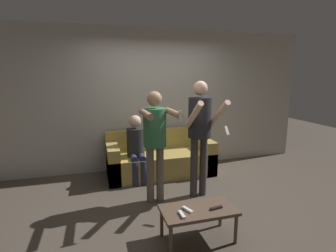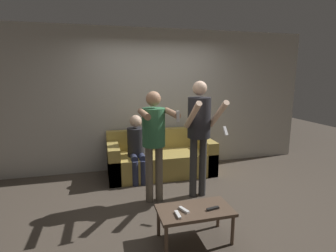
{
  "view_description": "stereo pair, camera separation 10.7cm",
  "coord_description": "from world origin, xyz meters",
  "px_view_note": "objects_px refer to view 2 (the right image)",
  "views": [
    {
      "loc": [
        -1.14,
        -3.37,
        1.85
      ],
      "look_at": [
        0.02,
        0.64,
        1.02
      ],
      "focal_mm": 28.0,
      "sensor_mm": 36.0,
      "label": 1
    },
    {
      "loc": [
        -1.04,
        -3.4,
        1.85
      ],
      "look_at": [
        0.02,
        0.64,
        1.02
      ],
      "focal_mm": 28.0,
      "sensor_mm": 36.0,
      "label": 2
    }
  ],
  "objects_px": {
    "person_seated": "(137,145)",
    "remote_far": "(184,210)",
    "person_standing_left": "(154,134)",
    "coffee_table": "(195,213)",
    "remote_mid": "(213,209)",
    "person_standing_right": "(199,126)",
    "remote_near": "(178,215)",
    "couch": "(161,159)"
  },
  "relations": [
    {
      "from": "coffee_table",
      "to": "remote_near",
      "type": "relative_size",
      "value": 5.53
    },
    {
      "from": "person_standing_left",
      "to": "remote_near",
      "type": "xyz_separation_m",
      "value": [
        0.02,
        -1.1,
        -0.63
      ]
    },
    {
      "from": "person_standing_right",
      "to": "person_seated",
      "type": "bearing_deg",
      "value": 132.33
    },
    {
      "from": "person_seated",
      "to": "coffee_table",
      "type": "distance_m",
      "value": 1.97
    },
    {
      "from": "couch",
      "to": "coffee_table",
      "type": "bearing_deg",
      "value": -92.56
    },
    {
      "from": "couch",
      "to": "remote_near",
      "type": "relative_size",
      "value": 12.95
    },
    {
      "from": "remote_far",
      "to": "coffee_table",
      "type": "bearing_deg",
      "value": 4.07
    },
    {
      "from": "remote_near",
      "to": "coffee_table",
      "type": "bearing_deg",
      "value": 21.4
    },
    {
      "from": "person_seated",
      "to": "remote_mid",
      "type": "distance_m",
      "value": 2.07
    },
    {
      "from": "couch",
      "to": "person_standing_left",
      "type": "distance_m",
      "value": 1.34
    },
    {
      "from": "couch",
      "to": "coffee_table",
      "type": "distance_m",
      "value": 2.09
    },
    {
      "from": "person_standing_right",
      "to": "person_seated",
      "type": "relative_size",
      "value": 1.52
    },
    {
      "from": "couch",
      "to": "remote_far",
      "type": "xyz_separation_m",
      "value": [
        -0.22,
        -2.09,
        0.11
      ]
    },
    {
      "from": "person_standing_left",
      "to": "coffee_table",
      "type": "relative_size",
      "value": 1.95
    },
    {
      "from": "couch",
      "to": "person_seated",
      "type": "distance_m",
      "value": 0.61
    },
    {
      "from": "coffee_table",
      "to": "remote_far",
      "type": "relative_size",
      "value": 5.44
    },
    {
      "from": "couch",
      "to": "remote_far",
      "type": "height_order",
      "value": "couch"
    },
    {
      "from": "remote_mid",
      "to": "person_standing_left",
      "type": "bearing_deg",
      "value": 111.89
    },
    {
      "from": "couch",
      "to": "coffee_table",
      "type": "xyz_separation_m",
      "value": [
        -0.09,
        -2.08,
        0.06
      ]
    },
    {
      "from": "couch",
      "to": "person_seated",
      "type": "bearing_deg",
      "value": -160.0
    },
    {
      "from": "person_seated",
      "to": "coffee_table",
      "type": "relative_size",
      "value": 1.39
    },
    {
      "from": "couch",
      "to": "person_standing_right",
      "type": "height_order",
      "value": "person_standing_right"
    },
    {
      "from": "person_standing_left",
      "to": "person_seated",
      "type": "relative_size",
      "value": 1.41
    },
    {
      "from": "person_seated",
      "to": "remote_far",
      "type": "xyz_separation_m",
      "value": [
        0.25,
        -1.92,
        -0.24
      ]
    },
    {
      "from": "person_standing_right",
      "to": "remote_near",
      "type": "distance_m",
      "value": 1.47
    },
    {
      "from": "remote_near",
      "to": "remote_far",
      "type": "relative_size",
      "value": 0.98
    },
    {
      "from": "person_standing_left",
      "to": "person_standing_right",
      "type": "distance_m",
      "value": 0.69
    },
    {
      "from": "person_standing_left",
      "to": "remote_mid",
      "type": "relative_size",
      "value": 10.53
    },
    {
      "from": "remote_mid",
      "to": "coffee_table",
      "type": "bearing_deg",
      "value": 161.56
    },
    {
      "from": "remote_near",
      "to": "remote_mid",
      "type": "xyz_separation_m",
      "value": [
        0.41,
        0.03,
        0.0
      ]
    },
    {
      "from": "couch",
      "to": "remote_mid",
      "type": "relative_size",
      "value": 12.64
    },
    {
      "from": "remote_far",
      "to": "person_seated",
      "type": "bearing_deg",
      "value": 97.32
    },
    {
      "from": "person_standing_left",
      "to": "person_seated",
      "type": "distance_m",
      "value": 0.99
    },
    {
      "from": "couch",
      "to": "remote_mid",
      "type": "height_order",
      "value": "couch"
    },
    {
      "from": "person_standing_left",
      "to": "coffee_table",
      "type": "distance_m",
      "value": 1.25
    },
    {
      "from": "couch",
      "to": "person_standing_left",
      "type": "height_order",
      "value": "person_standing_left"
    },
    {
      "from": "person_seated",
      "to": "coffee_table",
      "type": "xyz_separation_m",
      "value": [
        0.38,
        -1.91,
        -0.3
      ]
    },
    {
      "from": "remote_near",
      "to": "couch",
      "type": "bearing_deg",
      "value": 81.68
    },
    {
      "from": "person_seated",
      "to": "coffee_table",
      "type": "height_order",
      "value": "person_seated"
    },
    {
      "from": "coffee_table",
      "to": "remote_near",
      "type": "height_order",
      "value": "remote_near"
    },
    {
      "from": "person_seated",
      "to": "remote_mid",
      "type": "relative_size",
      "value": 7.49
    },
    {
      "from": "person_standing_left",
      "to": "coffee_table",
      "type": "bearing_deg",
      "value": -76.35
    }
  ]
}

